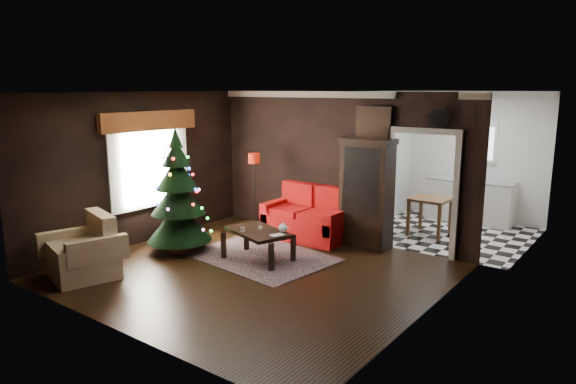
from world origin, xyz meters
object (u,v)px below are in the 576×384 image
Objects in this scene: loveseat at (307,213)px; coffee_table at (258,245)px; curio_cabinet at (367,196)px; floor_lamp at (255,191)px; armchair at (82,248)px; kitchen_table at (430,216)px; teapot at (283,228)px; christmas_tree at (178,193)px; wall_clock at (439,118)px.

loveseat reaches higher than coffee_table.
loveseat is 0.89× the size of curio_cabinet.
loveseat is at bearing 92.58° from coffee_table.
armchair is at bearing -96.22° from floor_lamp.
loveseat reaches higher than armchair.
curio_cabinet is 1.67m from kitchen_table.
floor_lamp is 3.64m from armchair.
loveseat is at bearing 109.07° from teapot.
coffee_table is (0.07, -1.55, -0.23)m from loveseat.
loveseat is 2.45m from kitchen_table.
kitchen_table is (3.36, 5.42, -0.09)m from armchair.
loveseat is 10.24× the size of teapot.
kitchen_table is (1.73, 3.20, 0.11)m from coffee_table.
coffee_table is (1.24, -1.38, -0.56)m from floor_lamp.
kitchen_table reaches higher than teapot.
loveseat is 1.49m from teapot.
kitchen_table is (3.17, 3.66, -0.67)m from christmas_tree.
curio_cabinet is at bearing 71.50° from armchair.
armchair is 3.13m from teapot.
curio_cabinet is 11.45× the size of teapot.
teapot is (0.42, 0.15, 0.33)m from coffee_table.
wall_clock reaches higher than armchair.
teapot is (2.05, 2.36, 0.14)m from armchair.
curio_cabinet is 4.85m from armchair.
coffee_table is at bearing -139.41° from wall_clock.
christmas_tree reaches higher than teapot.
armchair is at bearing -133.20° from wall_clock.
curio_cabinet is 1.79m from teapot.
teapot is (1.85, 0.60, -0.45)m from christmas_tree.
loveseat is at bearing -169.17° from curio_cabinet.
armchair is (-0.39, -3.60, -0.37)m from floor_lamp.
wall_clock is (1.86, 1.81, 1.78)m from teapot.
teapot is at bearing -135.86° from wall_clock.
curio_cabinet is 3.36m from christmas_tree.
armchair is at bearing -126.42° from coffee_table.
kitchen_table is at bearing 65.56° from curio_cabinet.
teapot is 3.15m from wall_clock.
coffee_table is at bearing -160.78° from teapot.
floor_lamp is (-2.32, -0.39, -0.12)m from curio_cabinet.
armchair is 5.87× the size of teapot.
christmas_tree is at bearing -130.86° from kitchen_table.
curio_cabinet is 1.88m from wall_clock.
floor_lamp is 1.34× the size of coffee_table.
coffee_table is at bearing 17.64° from christmas_tree.
coffee_table is 3.67m from wall_clock.
teapot is at bearing -113.24° from kitchen_table.
christmas_tree is 6.76× the size of wall_clock.
kitchen_table is (-0.55, 1.25, -2.00)m from wall_clock.
curio_cabinet is at bearing 58.66° from coffee_table.
loveseat reaches higher than kitchen_table.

